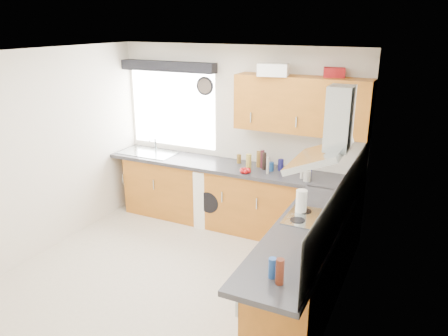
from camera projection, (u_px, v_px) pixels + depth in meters
The scene contains 38 objects.
ground_plane at pixel (172, 277), 5.02m from camera, with size 3.60×3.60×0.00m, color beige.
ceiling at pixel (163, 53), 4.22m from camera, with size 3.60×3.60×0.02m, color white.
wall_back at pixel (237, 136), 6.16m from camera, with size 3.60×0.02×2.50m, color silver.
wall_front at pixel (30, 251), 3.08m from camera, with size 3.60×0.02×2.50m, color silver.
wall_left at pixel (44, 153), 5.36m from camera, with size 0.02×3.60×2.50m, color silver.
wall_right at pixel (339, 204), 3.88m from camera, with size 0.02×3.60×2.50m, color silver.
window at pixel (173, 109), 6.48m from camera, with size 1.40×0.02×1.10m, color white.
window_blind at pixel (168, 66), 6.21m from camera, with size 1.50×0.18×0.14m, color black.
splashback at pixel (344, 199), 4.16m from camera, with size 0.01×3.00×0.54m, color white.
base_cab_back at pixel (222, 196), 6.21m from camera, with size 3.00×0.58×0.86m, color #995717.
base_cab_corner at pixel (335, 217), 5.55m from camera, with size 0.60×0.60×0.86m, color #995717.
base_cab_right at pixel (307, 268), 4.39m from camera, with size 0.58×2.10×0.86m, color #995717.
worktop_back at pixel (228, 167), 6.02m from camera, with size 3.60×0.62×0.05m, color #2B2A2D.
worktop_right at pixel (304, 234), 4.12m from camera, with size 0.62×2.42×0.05m, color #2B2A2D.
sink at pixel (148, 150), 6.54m from camera, with size 0.84×0.46×0.10m, color #A4B1B6, non-canonical shape.
oven at pixel (309, 262), 4.53m from camera, with size 0.56×0.58×0.85m, color black.
hob_plate at pixel (313, 218), 4.37m from camera, with size 0.52×0.52×0.01m, color #A4B1B6.
extractor_hood at pixel (329, 137), 4.05m from camera, with size 0.52×0.78×0.66m, color #A4B1B6, non-canonical shape.
upper_cabinets at pixel (301, 105), 5.44m from camera, with size 1.70×0.35×0.70m, color #995717.
washing_machine at pixel (218, 195), 6.25m from camera, with size 0.57×0.55×0.84m, color white.
wall_clock at pixel (204, 86), 6.12m from camera, with size 0.27×0.27×0.04m, color black.
casserole at pixel (273, 70), 5.36m from camera, with size 0.37×0.26×0.15m, color white.
storage_box at pixel (334, 72), 5.25m from camera, with size 0.25×0.20×0.11m, color #A71619.
utensil_pot at pixel (307, 176), 5.39m from camera, with size 0.10×0.10×0.13m, color #A39C8D.
kitchen_roll at pixel (301, 202), 4.47m from camera, with size 0.11×0.11×0.25m, color white.
tomato_cluster at pixel (245, 171), 5.69m from camera, with size 0.13×0.13×0.06m, color #9F0B0D, non-canonical shape.
jar_0 at pixel (262, 159), 5.84m from camera, with size 0.05×0.05×0.25m, color #44181E.
jar_1 at pixel (259, 159), 5.91m from camera, with size 0.08×0.08×0.22m, color brown.
jar_2 at pixel (281, 165), 5.77m from camera, with size 0.07×0.07×0.15m, color #18164D.
jar_3 at pixel (271, 167), 5.76m from camera, with size 0.07×0.07×0.12m, color navy.
jar_4 at pixel (239, 159), 6.07m from camera, with size 0.06×0.06×0.12m, color brown.
jar_5 at pixel (268, 166), 5.63m from camera, with size 0.04×0.04×0.22m, color #9C9485.
jar_6 at pixel (302, 173), 5.48m from camera, with size 0.05×0.05×0.14m, color #B3AA99.
jar_7 at pixel (249, 162), 5.79m from camera, with size 0.07×0.07×0.21m, color #A08C37.
jar_8 at pixel (310, 172), 5.55m from camera, with size 0.05×0.05×0.12m, color navy.
jar_9 at pixel (264, 161), 5.79m from camera, with size 0.05×0.05×0.23m, color black.
bottle_0 at pixel (280, 272), 3.26m from camera, with size 0.06×0.06×0.21m, color #542011.
bottle_1 at pixel (272, 268), 3.35m from camera, with size 0.06×0.06×0.17m, color navy.
Camera 1 is at (2.42, -3.67, 2.79)m, focal length 35.00 mm.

